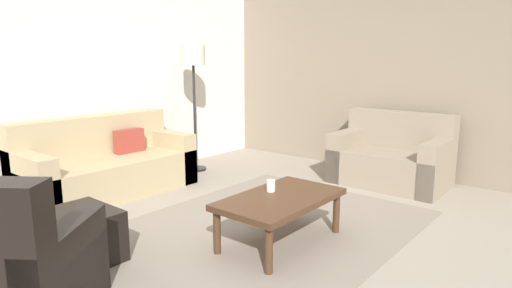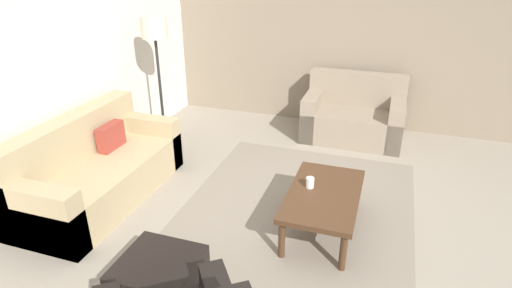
% 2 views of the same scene
% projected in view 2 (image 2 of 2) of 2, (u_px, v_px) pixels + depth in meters
% --- Properties ---
extents(ground_plane, '(8.00, 8.00, 0.00)m').
position_uv_depth(ground_plane, '(287.00, 232.00, 3.94)').
color(ground_plane, gray).
extents(rear_partition, '(6.00, 0.12, 2.80)m').
position_uv_depth(rear_partition, '(36.00, 65.00, 4.09)').
color(rear_partition, silver).
rests_on(rear_partition, ground_plane).
extents(stone_feature_panel, '(0.12, 5.20, 2.80)m').
position_uv_depth(stone_feature_panel, '(343.00, 30.00, 5.93)').
color(stone_feature_panel, gray).
rests_on(stone_feature_panel, ground_plane).
extents(area_rug, '(3.56, 2.28, 0.01)m').
position_uv_depth(area_rug, '(287.00, 232.00, 3.94)').
color(area_rug, gray).
rests_on(area_rug, ground_plane).
extents(couch_main, '(1.92, 0.87, 0.88)m').
position_uv_depth(couch_main, '(94.00, 171.00, 4.40)').
color(couch_main, tan).
rests_on(couch_main, ground_plane).
extents(couch_loveseat, '(0.83, 1.33, 0.88)m').
position_uv_depth(couch_loveseat, '(353.00, 117.00, 5.85)').
color(couch_loveseat, gray).
rests_on(couch_loveseat, ground_plane).
extents(ottoman, '(0.56, 0.56, 0.40)m').
position_uv_depth(ottoman, '(160.00, 282.00, 3.06)').
color(ottoman, black).
rests_on(ottoman, ground_plane).
extents(coffee_table, '(1.10, 0.64, 0.41)m').
position_uv_depth(coffee_table, '(324.00, 197.00, 3.82)').
color(coffee_table, '#472D1C').
rests_on(coffee_table, ground_plane).
extents(cup, '(0.07, 0.07, 0.10)m').
position_uv_depth(cup, '(310.00, 183.00, 3.87)').
color(cup, white).
rests_on(cup, coffee_table).
extents(lamp_standing, '(0.32, 0.32, 1.71)m').
position_uv_depth(lamp_standing, '(156.00, 41.00, 5.11)').
color(lamp_standing, black).
rests_on(lamp_standing, ground_plane).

